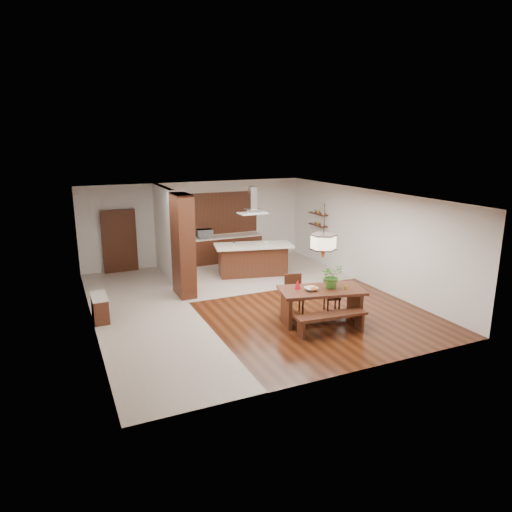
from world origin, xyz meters
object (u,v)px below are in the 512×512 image
pendant_lantern (324,232)px  kitchen_island (253,259)px  dining_bench (331,324)px  dining_chair_left (294,295)px  dining_chair_right (332,296)px  foliage_plant (332,276)px  hallway_console (100,308)px  range_hood (253,200)px  dining_table (321,298)px  microwave (205,233)px  fruit_bowl (311,289)px  island_cup (266,243)px

pendant_lantern → kitchen_island: bearing=88.7°
dining_bench → dining_chair_left: (-0.18, 1.42, 0.26)m
dining_chair_right → kitchen_island: bearing=112.8°
dining_bench → foliage_plant: bearing=58.0°
hallway_console → range_hood: bearing=22.1°
dining_table → range_hood: (0.10, 4.33, 1.85)m
kitchen_island → range_hood: bearing=102.5°
range_hood → dining_chair_right: bearing=-82.2°
kitchen_island → microwave: bearing=128.4°
hallway_console → foliage_plant: 5.72m
pendant_lantern → microwave: 6.50m
kitchen_island → dining_bench: bearing=-80.6°
dining_chair_left → fruit_bowl: 0.79m
dining_bench → fruit_bowl: bearing=99.3°
dining_chair_right → microwave: size_ratio=1.59×
dining_table → foliage_plant: (0.27, 0.00, 0.52)m
hallway_console → kitchen_island: size_ratio=0.33×
dining_chair_left → hallway_console: bearing=176.9°
island_cup → microwave: 2.55m
island_cup → microwave: microwave is taller
dining_bench → fruit_bowl: (-0.12, 0.72, 0.63)m
dining_bench → kitchen_island: (0.27, 5.03, 0.29)m
foliage_plant → dining_table: bearing=-179.3°
hallway_console → island_cup: size_ratio=8.03×
dining_bench → dining_chair_left: dining_chair_left is taller
dining_chair_left → kitchen_island: size_ratio=0.38×
range_hood → dining_bench: bearing=-93.1°
dining_chair_right → fruit_bowl: (-0.92, -0.47, 0.45)m
hallway_console → foliage_plant: size_ratio=1.48×
pendant_lantern → foliage_plant: (0.27, 0.00, -1.11)m
foliage_plant → island_cup: (0.25, 4.20, -0.06)m
island_cup → microwave: size_ratio=0.20×
dining_bench → kitchen_island: size_ratio=0.64×
pendant_lantern → range_hood: (0.10, 4.33, 0.22)m
dining_chair_left → range_hood: size_ratio=1.12×
range_hood → microwave: (-0.98, 2.01, -1.37)m
range_hood → pendant_lantern: bearing=-91.3°
dining_chair_right → dining_chair_left: bearing=-178.6°
hallway_console → dining_chair_right: 5.82m
foliage_plant → range_hood: size_ratio=0.66×
hallway_console → dining_chair_left: (4.55, -1.59, 0.19)m
microwave → dining_table: bearing=-83.1°
hallway_console → dining_chair_left: size_ratio=0.87×
dining_chair_right → microwave: bearing=119.4°
dining_chair_left → kitchen_island: kitchen_island is taller
dining_chair_right → pendant_lantern: size_ratio=0.65×
dining_bench → pendant_lantern: bearing=76.5°
island_cup → dining_table: bearing=-97.0°
foliage_plant → range_hood: 4.53m
dining_bench → pendant_lantern: (0.17, 0.70, 2.01)m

